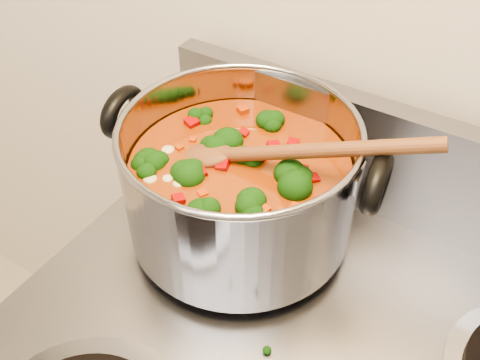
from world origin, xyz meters
name	(u,v)px	position (x,y,z in m)	size (l,w,h in m)	color
stockpot	(240,182)	(-0.22, 1.32, 1.01)	(0.34, 0.28, 0.16)	gray
wooden_spoon	(258,153)	(-0.20, 1.33, 1.06)	(0.30, 0.10, 0.11)	brown
cooktop_crumbs	(314,191)	(-0.17, 1.44, 0.92)	(0.03, 0.01, 0.01)	black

